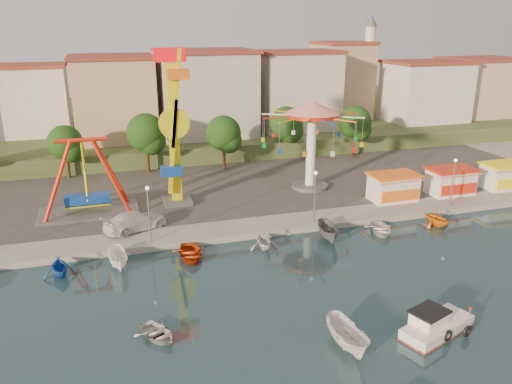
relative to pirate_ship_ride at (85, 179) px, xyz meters
name	(u,v)px	position (x,y,z in m)	size (l,w,h in m)	color
ground	(283,307)	(13.42, -22.06, -4.39)	(200.00, 200.00, 0.00)	#152F3A
quay_deck	(168,133)	(13.42, 39.94, -4.09)	(200.00, 100.00, 0.60)	#9E998E
asphalt_pad	(202,181)	(13.42, 7.94, -3.79)	(90.00, 28.00, 0.01)	#4C4944
hill_terrace	(164,122)	(13.42, 44.94, -2.89)	(200.00, 60.00, 3.00)	#384C26
pirate_ship_ride	(85,179)	(0.00, 0.00, 0.00)	(10.00, 5.00, 8.00)	#59595E
kamikaze_tower	(175,132)	(9.32, 0.22, 4.21)	(3.29, 3.10, 16.50)	#59595E
wave_swinger	(312,125)	(25.35, 1.30, 3.80)	(11.60, 11.60, 10.40)	#59595E
booth_left	(393,187)	(32.44, -5.57, -2.23)	(5.40, 3.78, 3.08)	white
booth_mid	(450,181)	(39.95, -5.57, -2.23)	(5.40, 3.78, 3.08)	white
booth_right	(504,175)	(47.50, -5.57, -2.23)	(5.40, 3.78, 3.08)	white
lamp_post_1	(149,216)	(5.42, -9.06, -1.29)	(0.14, 0.14, 5.00)	#59595E
lamp_post_2	(315,198)	(21.42, -9.06, -1.29)	(0.14, 0.14, 5.00)	#59595E
lamp_post_3	(453,184)	(37.42, -9.06, -1.29)	(0.14, 0.14, 5.00)	#59595E
tree_1	(65,143)	(-2.58, 14.18, 0.81)	(4.35, 4.35, 6.80)	#382314
tree_2	(146,133)	(7.42, 13.75, 1.52)	(5.02, 5.02, 7.85)	#382314
tree_3	(223,133)	(17.42, 12.31, 1.16)	(4.68, 4.68, 7.32)	#382314
tree_4	(286,123)	(27.42, 15.30, 1.35)	(4.86, 4.86, 7.60)	#382314
tree_5	(355,122)	(37.42, 13.48, 1.31)	(4.83, 4.83, 7.54)	#382314
building_1	(31,109)	(-7.91, 29.33, 2.92)	(12.33, 9.01, 8.63)	silver
building_2	(121,96)	(5.23, 29.90, 4.22)	(11.95, 9.28, 11.23)	tan
building_3	(212,102)	(19.02, 26.74, 3.20)	(12.59, 10.50, 9.20)	beige
building_4	(284,96)	(32.49, 30.15, 3.22)	(10.75, 9.23, 9.24)	beige
building_5	(359,88)	(45.79, 28.27, 4.21)	(12.77, 10.96, 11.21)	tan
building_6	(422,84)	(57.57, 26.71, 4.78)	(8.23, 8.98, 12.36)	silver
building_7	(458,88)	(69.45, 31.65, 2.99)	(11.59, 10.93, 8.76)	beige
minaret	(368,63)	(49.42, 31.94, 8.15)	(2.80, 2.80, 18.00)	silver
cabin_motorboat	(435,327)	(21.87, -28.02, -3.89)	(5.76, 3.75, 1.90)	white
rowboat_a	(157,333)	(4.38, -23.19, -4.06)	(2.28, 3.19, 0.66)	silver
skiff	(348,337)	(15.59, -27.81, -3.54)	(1.66, 4.41, 1.70)	white
van	(136,221)	(4.34, -5.83, -2.90)	(2.50, 6.15, 1.78)	silver
moored_boat_1	(59,266)	(-2.19, -12.26, -3.59)	(2.64, 3.05, 1.61)	#144BB2
moored_boat_2	(119,259)	(2.44, -12.26, -3.63)	(1.48, 3.94, 1.52)	white
moored_boat_3	(190,254)	(8.42, -12.26, -3.96)	(2.98, 4.17, 0.86)	#CD4010
moored_boat_4	(264,241)	(15.13, -12.26, -3.62)	(2.54, 2.94, 1.55)	silver
moored_boat_5	(328,232)	(21.51, -12.26, -3.58)	(1.59, 4.23, 1.64)	slate
moored_boat_6	(381,229)	(27.09, -12.26, -4.00)	(2.73, 3.83, 0.79)	white
moored_boat_7	(437,218)	(33.42, -12.26, -3.56)	(2.72, 3.16, 1.66)	orange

